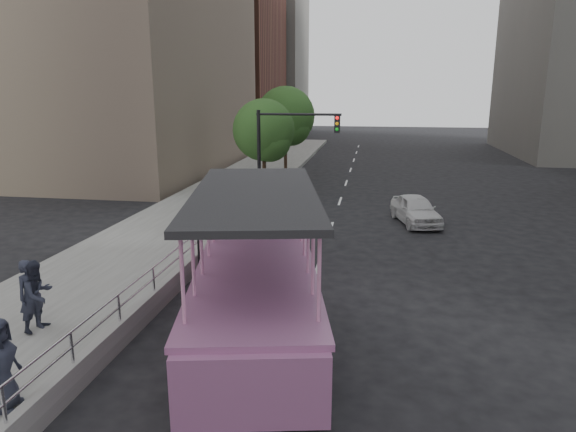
% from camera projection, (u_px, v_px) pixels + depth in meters
% --- Properties ---
extents(ground, '(160.00, 160.00, 0.00)m').
position_uv_depth(ground, '(263.00, 320.00, 14.06)').
color(ground, black).
extents(sidewalk, '(5.50, 80.00, 0.30)m').
position_uv_depth(sidewalk, '(190.00, 219.00, 24.54)').
color(sidewalk, '#A1A29C').
rests_on(sidewalk, ground).
extents(kerb_wall, '(0.24, 30.00, 0.36)m').
position_uv_depth(kerb_wall, '(181.00, 272.00, 16.37)').
color(kerb_wall, '#A9A9A3').
rests_on(kerb_wall, sidewalk).
extents(guardrail, '(0.07, 22.00, 0.71)m').
position_uv_depth(guardrail, '(180.00, 252.00, 16.21)').
color(guardrail, silver).
rests_on(guardrail, kerb_wall).
extents(duck_boat, '(4.98, 11.74, 3.79)m').
position_uv_depth(duck_boat, '(258.00, 264.00, 14.31)').
color(duck_boat, black).
rests_on(duck_boat, ground).
extents(car, '(2.53, 4.21, 1.34)m').
position_uv_depth(car, '(416.00, 209.00, 24.18)').
color(car, silver).
rests_on(car, ground).
extents(pedestrian_near, '(0.63, 0.77, 1.83)m').
position_uv_depth(pedestrian_near, '(31.00, 296.00, 12.62)').
color(pedestrian_near, '#2B2F3F').
rests_on(pedestrian_near, sidewalk).
extents(pedestrian_mid, '(0.82, 0.98, 1.80)m').
position_uv_depth(pedestrian_mid, '(38.00, 295.00, 12.69)').
color(pedestrian_mid, '#2B2F3F').
rests_on(pedestrian_mid, sidewalk).
extents(pedestrian_far, '(0.70, 0.96, 1.81)m').
position_uv_depth(pedestrian_far, '(0.00, 364.00, 9.47)').
color(pedestrian_far, '#2B2F3F').
rests_on(pedestrian_far, sidewalk).
extents(parking_sign, '(0.21, 0.56, 2.61)m').
position_uv_depth(parking_sign, '(198.00, 229.00, 17.01)').
color(parking_sign, black).
rests_on(parking_sign, ground).
extents(traffic_signal, '(4.20, 0.32, 5.20)m').
position_uv_depth(traffic_signal, '(282.00, 145.00, 25.48)').
color(traffic_signal, black).
rests_on(traffic_signal, ground).
extents(street_tree_near, '(3.52, 3.52, 5.72)m').
position_uv_depth(street_tree_near, '(265.00, 133.00, 28.94)').
color(street_tree_near, '#372319').
rests_on(street_tree_near, ground).
extents(street_tree_far, '(3.97, 3.97, 6.45)m').
position_uv_depth(street_tree_far, '(287.00, 118.00, 34.54)').
color(street_tree_far, '#372319').
rests_on(street_tree_far, ground).
extents(midrise_brick, '(18.00, 16.00, 26.00)m').
position_uv_depth(midrise_brick, '(199.00, 30.00, 59.86)').
color(midrise_brick, brown).
rests_on(midrise_brick, ground).
extents(midrise_stone_b, '(16.00, 14.00, 20.00)m').
position_uv_depth(midrise_stone_b, '(249.00, 64.00, 75.57)').
color(midrise_stone_b, slate).
rests_on(midrise_stone_b, ground).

